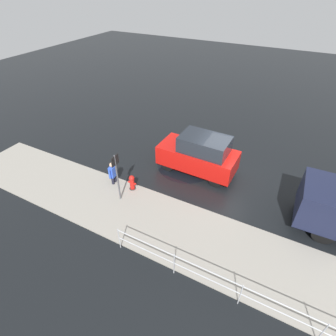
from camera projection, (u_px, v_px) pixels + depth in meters
ground_plane at (225, 177)px, 13.20m from camera, size 60.00×60.00×0.00m
kerb_strip at (191, 236)px, 10.21m from camera, size 24.00×3.20×0.04m
moving_hatchback at (199, 154)px, 13.00m from camera, size 3.94×1.79×2.06m
fire_hydrant at (132, 183)px, 12.22m from camera, size 0.42×0.31×0.80m
pedestrian at (113, 172)px, 12.40m from camera, size 0.26×0.57×1.22m
metal_railing at (241, 291)px, 7.74m from camera, size 8.95×0.04×1.05m
sign_post at (117, 172)px, 10.97m from camera, size 0.07×0.44×2.40m
puddle_patch at (186, 165)px, 13.99m from camera, size 3.07×3.07×0.01m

